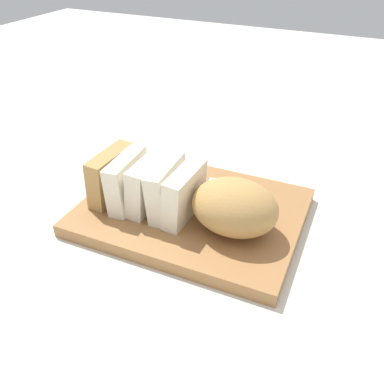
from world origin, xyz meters
name	(u,v)px	position (x,y,z in m)	size (l,w,h in m)	color
ground_plane	(192,217)	(0.00, 0.00, 0.00)	(3.00, 3.00, 0.00)	silver
cutting_board	(192,212)	(0.00, 0.00, 0.01)	(0.37, 0.28, 0.02)	#9E6B3D
bread_loaf	(188,195)	(-0.01, 0.03, 0.07)	(0.32, 0.11, 0.09)	tan
bread_knife	(211,187)	(-0.01, -0.06, 0.03)	(0.30, 0.08, 0.03)	silver
crumb_near_knife	(240,204)	(-0.07, -0.04, 0.03)	(0.00, 0.00, 0.00)	tan
crumb_near_loaf	(235,214)	(-0.08, -0.01, 0.03)	(0.01, 0.01, 0.01)	tan
crumb_stray_left	(194,199)	(0.00, -0.02, 0.03)	(0.00, 0.00, 0.00)	tan
crumb_stray_right	(234,206)	(-0.07, -0.03, 0.03)	(0.01, 0.01, 0.01)	tan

